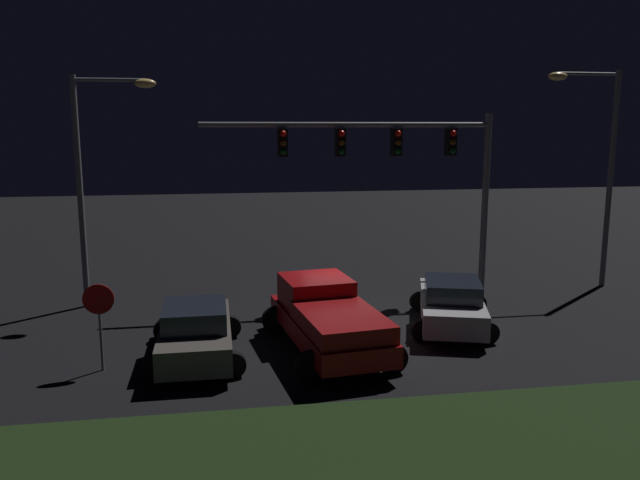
% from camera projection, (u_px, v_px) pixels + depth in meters
% --- Properties ---
extents(ground_plane, '(80.00, 80.00, 0.00)m').
position_uv_depth(ground_plane, '(347.00, 326.00, 19.32)').
color(ground_plane, black).
extents(grass_median, '(27.73, 5.89, 0.10)m').
position_uv_depth(grass_median, '(444.00, 470.00, 11.11)').
color(grass_median, black).
rests_on(grass_median, ground_plane).
extents(pickup_truck, '(3.34, 5.61, 1.80)m').
position_uv_depth(pickup_truck, '(326.00, 314.00, 17.13)').
color(pickup_truck, maroon).
rests_on(pickup_truck, ground_plane).
extents(car_sedan, '(2.49, 4.40, 1.51)m').
position_uv_depth(car_sedan, '(196.00, 331.00, 16.49)').
color(car_sedan, '#514C47').
rests_on(car_sedan, ground_plane).
extents(car_sedan_far, '(3.28, 4.74, 1.51)m').
position_uv_depth(car_sedan_far, '(451.00, 303.00, 19.12)').
color(car_sedan_far, '#B7B7BC').
rests_on(car_sedan_far, ground_plane).
extents(traffic_signal_gantry, '(10.32, 0.56, 6.50)m').
position_uv_depth(traffic_signal_gantry, '(397.00, 156.00, 22.07)').
color(traffic_signal_gantry, slate).
rests_on(traffic_signal_gantry, ground_plane).
extents(street_lamp_left, '(2.71, 0.44, 7.68)m').
position_uv_depth(street_lamp_left, '(96.00, 162.00, 20.69)').
color(street_lamp_left, slate).
rests_on(street_lamp_left, ground_plane).
extents(street_lamp_right, '(2.83, 0.44, 8.06)m').
position_uv_depth(street_lamp_right, '(598.00, 152.00, 23.20)').
color(street_lamp_right, slate).
rests_on(street_lamp_right, ground_plane).
extents(stop_sign, '(0.76, 0.08, 2.23)m').
position_uv_depth(stop_sign, '(99.00, 310.00, 15.52)').
color(stop_sign, slate).
rests_on(stop_sign, ground_plane).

